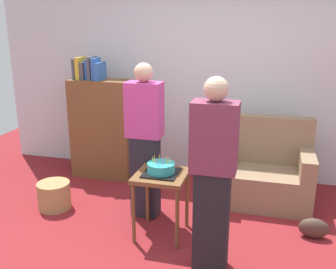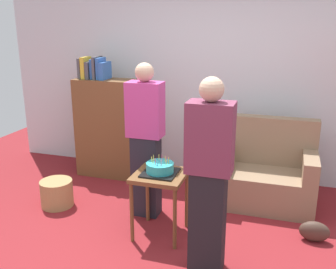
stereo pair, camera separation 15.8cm
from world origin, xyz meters
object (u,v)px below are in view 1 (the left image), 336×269
Objects in this scene: birthday_cake at (161,169)px; person_holding_cake at (213,177)px; couch at (262,172)px; bookshelf at (102,126)px; person_blowing_candles at (145,141)px; side_table at (161,183)px; wicker_basket at (54,195)px; handbag at (314,228)px.

person_holding_cake reaches higher than birthday_cake.
couch is 2.12m from bookshelf.
person_holding_cake is at bearing -53.57° from person_blowing_candles.
side_table is 1.77× the size of wicker_basket.
bookshelf is at bearing 123.97° from person_blowing_candles.
person_holding_cake reaches higher than wicker_basket.
side_table is at bearing -106.81° from birthday_cake.
bookshelf is 4.40× the size of wicker_basket.
wicker_basket is (-2.22, -0.81, -0.19)m from couch.
side_table reaches higher than wicker_basket.
person_blowing_candles is 1.25m from wicker_basket.
person_holding_cake is at bearing -44.16° from bookshelf.
side_table is 0.75m from person_holding_cake.
couch reaches higher than wicker_basket.
person_holding_cake is (0.82, -0.76, 0.00)m from person_blowing_candles.
person_blowing_candles and person_holding_cake have the same top height.
bookshelf is at bearing 173.87° from couch.
person_blowing_candles is at bearing 128.09° from birthday_cake.
birthday_cake reaches higher than handbag.
person_blowing_candles reaches higher than side_table.
couch is at bearing 126.33° from handbag.
bookshelf is 1.28m from person_blowing_candles.
person_holding_cake reaches higher than bookshelf.
person_blowing_candles is at bearing -12.71° from person_holding_cake.
birthday_cake is (0.00, 0.00, 0.15)m from side_table.
birthday_cake is 1.14× the size of handbag.
birthday_cake is 0.89× the size of wicker_basket.
side_table reaches higher than handbag.
wicker_basket is at bearing 170.57° from side_table.
couch is at bearing -73.97° from person_holding_cake.
handbag is (1.71, -0.03, -0.73)m from person_blowing_candles.
birthday_cake is at bearing -131.47° from couch.
bookshelf is at bearing 160.18° from handbag.
bookshelf is 5.66× the size of handbag.
person_blowing_candles is at bearing -150.08° from couch.
person_blowing_candles is at bearing 7.27° from wicker_basket.
person_blowing_candles is 1.00× the size of person_holding_cake.
person_blowing_candles is (-0.27, 0.35, 0.30)m from side_table.
side_table is at bearing -62.63° from person_blowing_candles.
side_table is at bearing -6.87° from person_holding_cake.
handbag is (0.53, -0.72, -0.24)m from couch.
side_table is 1.54m from handbag.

